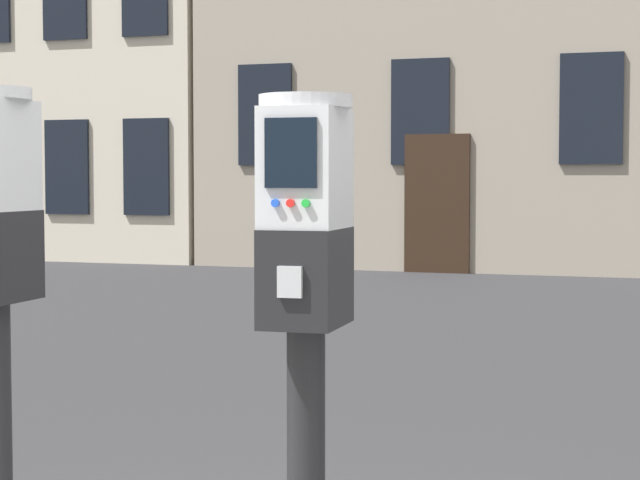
{
  "coord_description": "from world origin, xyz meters",
  "views": [
    {
      "loc": [
        1.09,
        -2.74,
        1.46
      ],
      "look_at": [
        0.22,
        -0.21,
        1.31
      ],
      "focal_mm": 62.99,
      "sensor_mm": 36.0,
      "label": 1
    }
  ],
  "objects": [
    {
      "name": "parking_meter_twin_adjacent",
      "position": [
        0.22,
        -0.31,
        1.18
      ],
      "size": [
        0.23,
        0.26,
        1.51
      ],
      "rotation": [
        0.0,
        0.0,
        -1.51
      ],
      "color": "black",
      "rests_on": "sidewalk_slab"
    }
  ]
}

